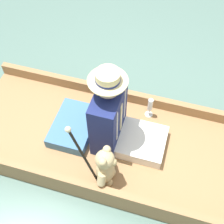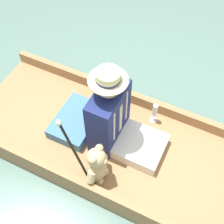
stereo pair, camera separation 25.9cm
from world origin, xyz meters
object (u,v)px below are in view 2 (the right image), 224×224
(seated_person, at_px, (115,119))
(wine_glass, at_px, (155,111))
(teddy_bear, at_px, (97,166))
(walking_cane, at_px, (74,150))

(seated_person, relative_size, wine_glass, 3.80)
(teddy_bear, xyz_separation_m, wine_glass, (-0.76, 0.21, -0.06))
(teddy_bear, relative_size, walking_cane, 0.54)
(teddy_bear, bearing_deg, wine_glass, 164.72)
(wine_glass, xyz_separation_m, walking_cane, (0.84, -0.35, 0.33))
(walking_cane, bearing_deg, teddy_bear, 118.83)
(teddy_bear, bearing_deg, seated_person, -175.34)
(seated_person, xyz_separation_m, walking_cane, (0.48, -0.11, 0.16))
(seated_person, xyz_separation_m, teddy_bear, (0.40, 0.03, -0.12))
(wine_glass, bearing_deg, seated_person, -33.96)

